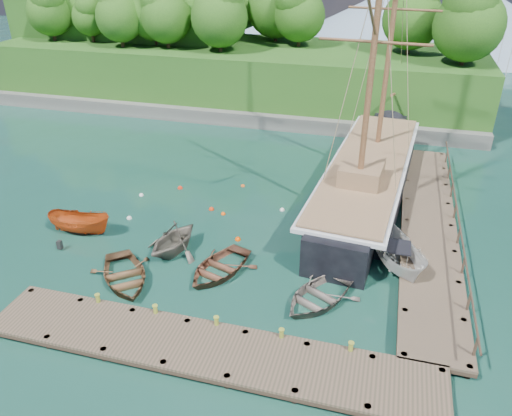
% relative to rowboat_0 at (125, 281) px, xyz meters
% --- Properties ---
extents(ground, '(160.00, 160.00, 0.00)m').
position_rel_rowboat_0_xyz_m(ground, '(4.02, 2.59, 0.00)').
color(ground, '#123A2E').
rests_on(ground, ground).
extents(dock_near, '(20.00, 3.20, 1.10)m').
position_rel_rowboat_0_xyz_m(dock_near, '(6.02, -3.91, 0.43)').
color(dock_near, '#453B2C').
rests_on(dock_near, ground).
extents(dock_east, '(3.20, 24.00, 1.10)m').
position_rel_rowboat_0_xyz_m(dock_east, '(15.52, 9.59, 0.43)').
color(dock_east, '#453B2C').
rests_on(dock_east, ground).
extents(bollard_0, '(0.26, 0.26, 0.45)m').
position_rel_rowboat_0_xyz_m(bollard_0, '(0.02, -2.51, 0.00)').
color(bollard_0, olive).
rests_on(bollard_0, ground).
extents(bollard_1, '(0.26, 0.26, 0.45)m').
position_rel_rowboat_0_xyz_m(bollard_1, '(3.02, -2.51, 0.00)').
color(bollard_1, olive).
rests_on(bollard_1, ground).
extents(bollard_2, '(0.26, 0.26, 0.45)m').
position_rel_rowboat_0_xyz_m(bollard_2, '(6.02, -2.51, 0.00)').
color(bollard_2, olive).
rests_on(bollard_2, ground).
extents(bollard_3, '(0.26, 0.26, 0.45)m').
position_rel_rowboat_0_xyz_m(bollard_3, '(9.02, -2.51, 0.00)').
color(bollard_3, olive).
rests_on(bollard_3, ground).
extents(bollard_4, '(0.26, 0.26, 0.45)m').
position_rel_rowboat_0_xyz_m(bollard_4, '(12.02, -2.51, 0.00)').
color(bollard_4, olive).
rests_on(bollard_4, ground).
extents(rowboat_0, '(5.38, 5.59, 0.94)m').
position_rel_rowboat_0_xyz_m(rowboat_0, '(0.00, 0.00, 0.00)').
color(rowboat_0, brown).
rests_on(rowboat_0, ground).
extents(rowboat_1, '(4.13, 4.50, 2.00)m').
position_rel_rowboat_0_xyz_m(rowboat_1, '(1.36, 3.29, 0.00)').
color(rowboat_1, '#5C554A').
rests_on(rowboat_1, ground).
extents(rowboat_2, '(4.39, 5.19, 0.91)m').
position_rel_rowboat_0_xyz_m(rowboat_2, '(4.51, 2.04, 0.00)').
color(rowboat_2, brown).
rests_on(rowboat_2, ground).
extents(rowboat_3, '(4.90, 5.42, 0.92)m').
position_rel_rowboat_0_xyz_m(rowboat_3, '(10.06, 1.06, 0.00)').
color(rowboat_3, '#655B52').
rests_on(rowboat_3, ground).
extents(motorboat_orange, '(4.12, 1.70, 1.57)m').
position_rel_rowboat_0_xyz_m(motorboat_orange, '(-4.97, 3.71, 0.00)').
color(motorboat_orange, '#BB4614').
rests_on(motorboat_orange, ground).
extents(cabin_boat_white, '(3.95, 5.57, 2.02)m').
position_rel_rowboat_0_xyz_m(cabin_boat_white, '(13.73, 4.97, 0.00)').
color(cabin_boat_white, silver).
rests_on(cabin_boat_white, ground).
extents(schooner, '(6.75, 27.57, 20.20)m').
position_rel_rowboat_0_xyz_m(schooner, '(11.44, 13.29, 1.12)').
color(schooner, black).
rests_on(schooner, ground).
extents(mooring_buoy_0, '(0.34, 0.34, 0.34)m').
position_rel_rowboat_0_xyz_m(mooring_buoy_0, '(-2.98, 6.06, 0.00)').
color(mooring_buoy_0, silver).
rests_on(mooring_buoy_0, ground).
extents(mooring_buoy_1, '(0.36, 0.36, 0.36)m').
position_rel_rowboat_0_xyz_m(mooring_buoy_1, '(1.73, 8.59, 0.00)').
color(mooring_buoy_1, red).
rests_on(mooring_buoy_1, ground).
extents(mooring_buoy_2, '(0.30, 0.30, 0.30)m').
position_rel_rowboat_0_xyz_m(mooring_buoy_2, '(2.68, 8.20, 0.00)').
color(mooring_buoy_2, '#E84805').
rests_on(mooring_buoy_2, ground).
extents(mooring_buoy_3, '(0.34, 0.34, 0.34)m').
position_rel_rowboat_0_xyz_m(mooring_buoy_3, '(6.29, 9.75, 0.00)').
color(mooring_buoy_3, silver).
rests_on(mooring_buoy_3, ground).
extents(mooring_buoy_4, '(0.36, 0.36, 0.36)m').
position_rel_rowboat_0_xyz_m(mooring_buoy_4, '(-1.54, 10.99, 0.00)').
color(mooring_buoy_4, red).
rests_on(mooring_buoy_4, ground).
extents(mooring_buoy_5, '(0.29, 0.29, 0.29)m').
position_rel_rowboat_0_xyz_m(mooring_buoy_5, '(2.72, 12.53, 0.00)').
color(mooring_buoy_5, '#EC5B19').
rests_on(mooring_buoy_5, ground).
extents(mooring_buoy_6, '(0.33, 0.33, 0.33)m').
position_rel_rowboat_0_xyz_m(mooring_buoy_6, '(-3.73, 9.22, 0.00)').
color(mooring_buoy_6, silver).
rests_on(mooring_buoy_6, ground).
extents(mooring_buoy_7, '(0.36, 0.36, 0.36)m').
position_rel_rowboat_0_xyz_m(mooring_buoy_7, '(4.53, 5.47, 0.00)').
color(mooring_buoy_7, '#F64500').
rests_on(mooring_buoy_7, ground).
extents(headland, '(51.00, 19.31, 12.90)m').
position_rel_rowboat_0_xyz_m(headland, '(-8.86, 33.95, 5.54)').
color(headland, '#474744').
rests_on(headland, ground).
extents(distant_ridge, '(117.00, 40.00, 10.00)m').
position_rel_rowboat_0_xyz_m(distant_ridge, '(8.32, 72.59, 4.35)').
color(distant_ridge, '#728CA5').
rests_on(distant_ridge, ground).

